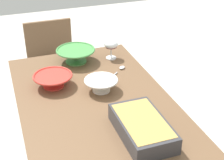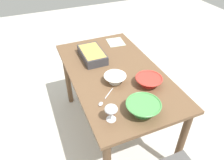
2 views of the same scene
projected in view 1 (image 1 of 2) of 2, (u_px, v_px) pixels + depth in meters
The scene contains 8 objects.
dining_table at pixel (98, 123), 1.79m from camera, with size 1.37×0.78×0.77m.
chair at pixel (54, 70), 2.73m from camera, with size 0.46×0.39×0.83m.
wine_glass at pixel (111, 45), 2.18m from camera, with size 0.09×0.09×0.13m.
casserole_dish at pixel (142, 127), 1.51m from camera, with size 0.35×0.20×0.08m.
mixing_bowl at pixel (101, 84), 1.85m from camera, with size 0.19×0.19×0.07m.
small_bowl at pixel (53, 80), 1.89m from camera, with size 0.22×0.22×0.07m.
serving_bowl at pixel (76, 55), 2.15m from camera, with size 0.25×0.25×0.09m.
serving_spoon at pixel (119, 70), 2.06m from camera, with size 0.16×0.18×0.01m.
Camera 1 is at (-1.39, 0.42, 1.75)m, focal length 54.38 mm.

